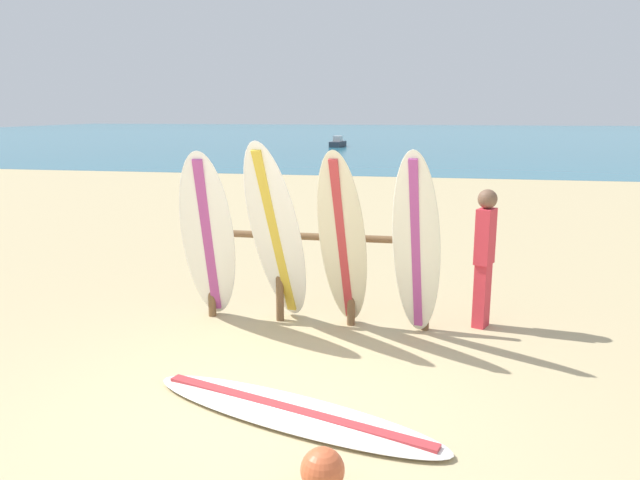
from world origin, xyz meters
TOP-DOWN VIEW (x-y plane):
  - ground_plane at (0.00, 0.00)m, footprint 120.00×120.00m
  - ocean_water at (0.00, 58.00)m, footprint 120.00×80.00m
  - surfboard_rack at (0.03, 2.29)m, footprint 2.59×0.09m
  - surfboard_leaning_far_left at (-1.11, 1.99)m, footprint 0.73×0.99m
  - surfboard_leaning_left at (-0.34, 2.03)m, footprint 0.72×1.13m
  - surfboard_leaning_center_left at (0.40, 1.96)m, footprint 0.57×1.04m
  - surfboard_leaning_center at (1.16, 1.91)m, footprint 0.60×0.83m
  - surfboard_lying_on_sand at (0.27, 0.12)m, footprint 2.69×1.35m
  - beachgoer_standing at (1.89, 2.52)m, footprint 0.25×0.29m
  - small_boat_offshore at (-5.09, 35.97)m, footprint 0.88×2.10m
  - beach_ball at (0.69, -0.77)m, footprint 0.29×0.29m

SIDE VIEW (x-z plane):
  - ground_plane at x=0.00m, z-range 0.00..0.00m
  - ocean_water at x=0.00m, z-range 0.00..0.01m
  - surfboard_lying_on_sand at x=0.27m, z-range -0.01..0.08m
  - beach_ball at x=0.69m, z-range 0.00..0.29m
  - small_boat_offshore at x=-5.09m, z-range -0.10..0.61m
  - surfboard_rack at x=0.03m, z-range 0.13..1.29m
  - beachgoer_standing at x=1.89m, z-range 0.08..1.64m
  - surfboard_leaning_far_left at x=-1.11m, z-range 0.00..2.01m
  - surfboard_leaning_center_left at x=0.40m, z-range 0.00..2.04m
  - surfboard_leaning_center at x=1.16m, z-range 0.00..2.05m
  - surfboard_leaning_left at x=-0.34m, z-range 0.00..2.12m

